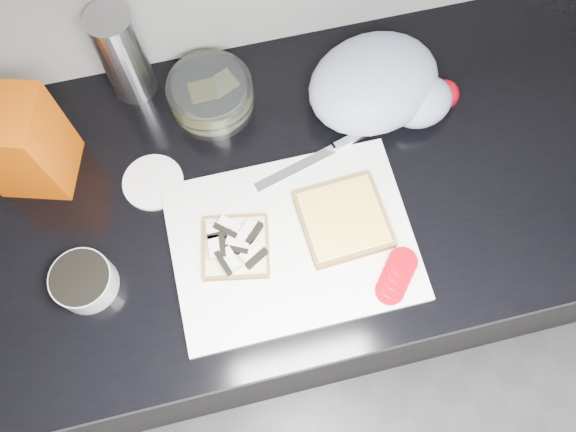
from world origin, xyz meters
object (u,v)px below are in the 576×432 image
object	(u,v)px
cutting_board	(292,242)
bread_bag	(20,143)
glass_bowl	(211,95)
steel_canister	(123,55)

from	to	relation	value
cutting_board	bread_bag	bearing A→B (deg)	149.09
glass_bowl	steel_canister	xyz separation A→B (m)	(-0.13, 0.07, 0.06)
bread_bag	cutting_board	bearing A→B (deg)	-14.02
glass_bowl	bread_bag	xyz separation A→B (m)	(-0.32, -0.06, 0.06)
cutting_board	steel_canister	xyz separation A→B (m)	(-0.21, 0.37, 0.09)
cutting_board	steel_canister	size ratio (longest dim) A/B	2.12
cutting_board	glass_bowl	size ratio (longest dim) A/B	2.61
glass_bowl	bread_bag	size ratio (longest dim) A/B	0.80
glass_bowl	steel_canister	distance (m)	0.16
bread_bag	steel_canister	xyz separation A→B (m)	(0.18, 0.13, -0.00)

